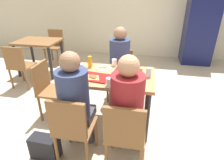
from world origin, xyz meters
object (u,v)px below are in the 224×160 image
Objects in this scene: soda_can at (149,73)px; paper_plate_near_edge at (122,82)px; main_table at (112,82)px; chair_near_left at (72,126)px; plastic_cup_c at (81,67)px; condiment_bottle at (90,62)px; handbag at (45,147)px; person_in_brown_jacket at (127,104)px; plastic_cup_b at (109,82)px; plastic_cup_a at (114,63)px; background_table at (39,46)px; chair_far_side at (120,71)px; tray_red_far at (128,72)px; drink_fridge at (200,25)px; person_far_side at (119,60)px; person_in_red at (75,98)px; chair_left_end at (49,87)px; tray_red_near at (95,77)px; foil_bundle at (77,69)px; pizza_slice_b at (127,72)px; pizza_slice_a at (93,77)px; paper_plate_center at (103,68)px; chair_near_right at (125,133)px.

paper_plate_near_edge is at bearing -143.66° from soda_can.
chair_near_left is at bearing -109.86° from main_table.
plastic_cup_c is 0.82× the size of soda_can.
condiment_bottle is 0.50× the size of handbag.
condiment_bottle is at bearing 74.45° from handbag.
person_in_brown_jacket reaches higher than plastic_cup_b.
plastic_cup_a is 2.21m from background_table.
soda_can is (0.49, -0.29, 0.01)m from plastic_cup_a.
chair_far_side is 0.72m from tray_red_far.
chair_far_side is 0.54m from plastic_cup_a.
chair_near_left is 0.44× the size of drink_fridge.
person_in_red is at bearing -102.52° from person_far_side.
plastic_cup_a is (0.24, 1.06, 0.31)m from chair_near_left.
person_in_brown_jacket reaches higher than chair_left_end.
chair_far_side is 0.74m from condiment_bottle.
condiment_bottle is at bearing 150.29° from main_table.
main_table is 8.88× the size of soda_can.
person_in_brown_jacket is (0.27, -1.36, 0.25)m from chair_far_side.
drink_fridge is 3.84m from background_table.
main_table is 0.26m from tray_red_near.
person_in_red is (-0.27, -1.36, 0.25)m from chair_far_side.
handbag is at bearing -132.81° from tray_red_far.
foil_bundle is (-0.46, -0.63, 0.07)m from person_far_side.
tray_red_far is 1.12× the size of handbag.
foil_bundle is at bearing 157.97° from tray_red_near.
person_in_brown_jacket reaches higher than pizza_slice_b.
person_in_red is 0.43m from plastic_cup_b.
pizza_slice_a is at bearing -43.45° from background_table.
chair_left_end is 2.60× the size of handbag.
paper_plate_center is 0.31m from plastic_cup_c.
plastic_cup_a is at bearing 105.70° from chair_near_right.
tray_red_near is 1.39× the size of pizza_slice_b.
handbag is (-0.16, -0.75, -0.66)m from foil_bundle.
plastic_cup_b is (0.03, -0.92, 0.07)m from person_far_side.
chair_near_right is 3.88m from drink_fridge.
chair_far_side is 2.32× the size of tray_red_near.
paper_plate_near_edge is (0.16, -0.81, 0.02)m from person_far_side.
main_table is 0.57× the size of drink_fridge.
chair_far_side is 0.95m from foil_bundle.
foil_bundle is at bearing 107.77° from person_in_red.
person_far_side reaches higher than chair_near_right.
paper_plate_center is at bearing -106.49° from chair_far_side.
chair_left_end is 5.21× the size of condiment_bottle.
chair_near_left is 2.75m from background_table.
plastic_cup_c is (-0.43, -0.69, 0.31)m from chair_far_side.
tray_red_near is at bearing -150.51° from pizza_slice_b.
plastic_cup_a is at bearing 68.41° from pizza_slice_a.
condiment_bottle is (-0.62, 0.95, 0.34)m from chair_near_right.
chair_left_end is at bearing -174.39° from tray_red_far.
person_far_side is 12.44× the size of plastic_cup_b.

